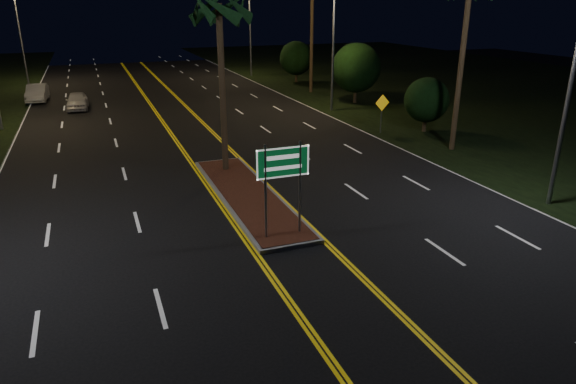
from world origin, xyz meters
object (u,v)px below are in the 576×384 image
highway_sign (283,171)px  shrub_far (296,58)px  shrub_mid (356,68)px  car_far (37,92)px  palm_median (219,9)px  median_island (247,195)px  streetlight_right_far (247,21)px  streetlight_right_mid (329,30)px  streetlight_left_far (23,23)px  streetlight_right_near (568,58)px  warning_sign (382,108)px  car_near (77,99)px  shrub_near (427,100)px

highway_sign → shrub_far: size_ratio=0.81×
shrub_mid → car_far: size_ratio=0.99×
highway_sign → palm_median: bearing=90.0°
median_island → palm_median: 8.00m
highway_sign → streetlight_right_far: 40.74m
highway_sign → car_far: highway_sign is taller
streetlight_right_mid → palm_median: bearing=-132.7°
streetlight_right_mid → streetlight_left_far: bearing=134.0°
streetlight_right_near → streetlight_right_far: bearing=90.0°
streetlight_right_far → shrub_mid: 18.55m
highway_sign → shrub_far: shrub_far is taller
shrub_far → highway_sign: bearing=-112.6°
shrub_far → warning_sign: (-3.00, -21.36, -0.83)m
palm_median → shrub_mid: (14.00, 13.50, -4.55)m
shrub_mid → highway_sign: bearing=-123.4°
warning_sign → car_near: bearing=135.0°
highway_sign → palm_median: (0.00, 7.70, 4.87)m
palm_median → streetlight_left_far: bearing=107.6°
streetlight_left_far → palm_median: (10.61, -33.50, 1.62)m
streetlight_left_far → streetlight_right_mid: (21.23, -22.00, 0.00)m
highway_sign → car_far: bearing=107.0°
car_near → median_island: bearing=-71.0°
palm_median → warning_sign: size_ratio=3.55×
streetlight_right_far → shrub_near: (2.89, -28.00, -3.71)m
streetlight_left_far → warning_sign: (21.41, -29.36, -4.15)m
streetlight_left_far → streetlight_right_near: size_ratio=1.00×
car_far → palm_median: bearing=-65.2°
streetlight_right_mid → streetlight_right_far: bearing=90.0°
streetlight_right_mid → car_near: (-17.12, 7.18, -4.93)m
median_island → highway_sign: bearing=-90.0°
palm_median → car_far: size_ratio=1.77×
streetlight_right_near → palm_median: (-10.61, 8.50, 1.62)m
shrub_mid → warning_sign: 9.96m
streetlight_right_near → warning_sign: size_ratio=3.85×
shrub_far → car_far: bearing=-174.6°
median_island → streetlight_right_far: (10.61, 35.00, 5.57)m
palm_median → car_near: palm_median is taller
streetlight_left_far → car_far: size_ratio=1.92×
shrub_far → car_near: (-20.31, -6.82, -1.61)m
streetlight_right_near → shrub_far: size_ratio=2.27×
shrub_near → car_far: size_ratio=0.70×
streetlight_right_far → shrub_mid: bearing=-79.3°
palm_median → shrub_far: size_ratio=2.10×
streetlight_right_far → shrub_near: size_ratio=2.73×
shrub_near → streetlight_right_near: bearing=-103.5°
median_island → streetlight_right_far: bearing=73.1°
streetlight_right_far → shrub_near: bearing=-84.1°
warning_sign → highway_sign: bearing=-137.3°
streetlight_left_far → shrub_mid: size_ratio=1.95×
streetlight_right_far → warning_sign: (0.19, -27.36, -4.15)m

